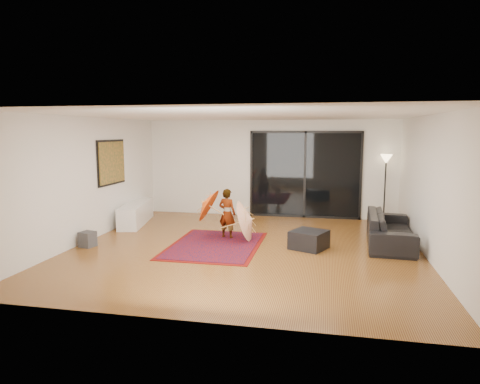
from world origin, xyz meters
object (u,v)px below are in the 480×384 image
(media_console, at_px, (136,213))
(ottoman, at_px, (309,240))
(child, at_px, (227,214))
(sofa, at_px, (390,229))

(media_console, distance_m, ottoman, 4.78)
(media_console, bearing_deg, ottoman, -29.83)
(media_console, relative_size, child, 1.72)
(ottoman, bearing_deg, sofa, 22.32)
(child, bearing_deg, media_console, -5.67)
(sofa, xyz_separation_m, ottoman, (-1.67, -0.69, -0.15))
(ottoman, bearing_deg, child, 164.71)
(media_console, relative_size, sofa, 0.84)
(child, bearing_deg, sofa, -161.86)
(media_console, height_order, child, child)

